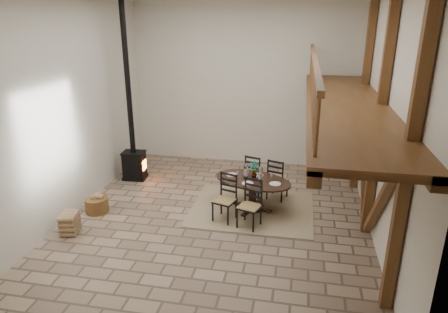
% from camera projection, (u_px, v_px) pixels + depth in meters
% --- Properties ---
extents(ground, '(8.00, 8.00, 0.00)m').
position_uv_depth(ground, '(218.00, 217.00, 9.61)').
color(ground, '#998066').
rests_on(ground, ground).
extents(room_shell, '(7.02, 8.02, 5.01)m').
position_uv_depth(room_shell, '(273.00, 95.00, 8.38)').
color(room_shell, beige).
rests_on(room_shell, ground).
extents(rug, '(3.00, 2.50, 0.02)m').
position_uv_depth(rug, '(252.00, 208.00, 10.02)').
color(rug, tan).
rests_on(rug, ground).
extents(dining_table, '(2.21, 2.39, 1.25)m').
position_uv_depth(dining_table, '(253.00, 192.00, 9.87)').
color(dining_table, black).
rests_on(dining_table, ground).
extents(wood_stove, '(0.68, 0.54, 5.00)m').
position_uv_depth(wood_stove, '(133.00, 142.00, 11.49)').
color(wood_stove, black).
rests_on(wood_stove, ground).
extents(log_basket, '(0.56, 0.56, 0.46)m').
position_uv_depth(log_basket, '(97.00, 204.00, 9.80)').
color(log_basket, brown).
rests_on(log_basket, ground).
extents(log_stack, '(0.44, 0.54, 0.48)m').
position_uv_depth(log_stack, '(70.00, 223.00, 8.84)').
color(log_stack, tan).
rests_on(log_stack, ground).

